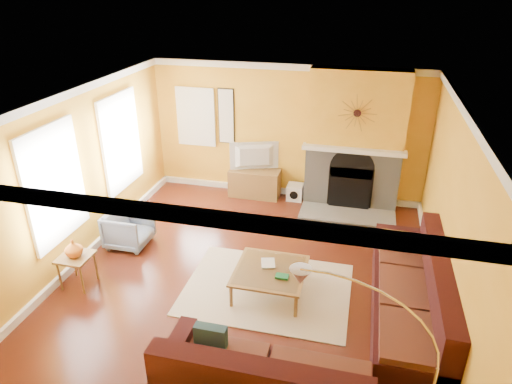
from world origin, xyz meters
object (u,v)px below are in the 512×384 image
(sectional_sofa, at_px, (323,297))
(coffee_table, at_px, (270,281))
(armchair, at_px, (129,228))
(arc_lamp, at_px, (368,374))
(side_table, at_px, (78,270))
(media_console, at_px, (255,183))

(sectional_sofa, xyz_separation_m, coffee_table, (-0.80, 0.50, -0.25))
(armchair, bearing_deg, arc_lamp, -126.26)
(coffee_table, distance_m, side_table, 2.84)
(media_console, bearing_deg, arc_lamp, -66.06)
(sectional_sofa, xyz_separation_m, media_console, (-1.80, 3.60, -0.16))
(armchair, bearing_deg, coffee_table, -105.07)
(coffee_table, distance_m, media_console, 3.26)
(sectional_sofa, distance_m, arc_lamp, 1.87)
(coffee_table, relative_size, side_table, 2.00)
(coffee_table, distance_m, arc_lamp, 2.71)
(sectional_sofa, height_order, coffee_table, sectional_sofa)
(media_console, xyz_separation_m, armchair, (-1.60, -2.40, 0.03))
(media_console, bearing_deg, armchair, -123.69)
(sectional_sofa, xyz_separation_m, side_table, (-3.60, 0.00, -0.20))
(coffee_table, bearing_deg, sectional_sofa, -32.01)
(armchair, relative_size, arc_lamp, 0.35)
(sectional_sofa, height_order, side_table, sectional_sofa)
(media_console, distance_m, armchair, 2.88)
(sectional_sofa, relative_size, media_console, 3.56)
(armchair, bearing_deg, media_console, -33.69)
(coffee_table, bearing_deg, armchair, 164.93)
(sectional_sofa, relative_size, armchair, 5.31)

